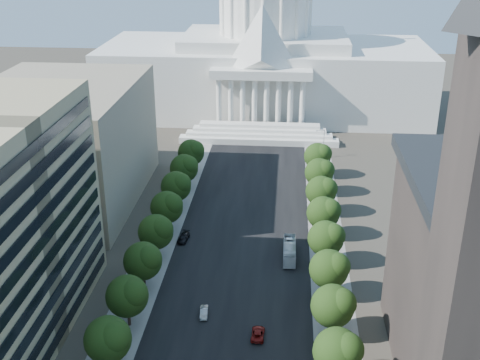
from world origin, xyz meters
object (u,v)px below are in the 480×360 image
(car_silver, at_px, (204,312))
(car_dark_b, at_px, (184,238))
(city_bus, at_px, (289,251))
(car_red, at_px, (258,334))

(car_silver, bearing_deg, car_dark_b, 102.03)
(car_silver, xyz_separation_m, city_bus, (15.55, 22.48, 0.90))
(car_silver, bearing_deg, city_bus, 50.30)
(car_silver, distance_m, car_dark_b, 29.07)
(car_red, relative_size, car_dark_b, 0.96)
(car_red, distance_m, city_bus, 28.40)
(car_dark_b, height_order, city_bus, city_bus)
(car_red, height_order, city_bus, city_bus)
(car_silver, relative_size, car_red, 0.84)
(car_silver, xyz_separation_m, car_dark_b, (-8.52, 27.79, 0.07))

